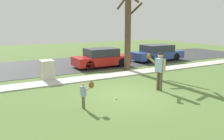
# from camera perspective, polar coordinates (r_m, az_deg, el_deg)

# --- Properties ---
(ground_plane) EXTENTS (48.00, 48.00, 0.00)m
(ground_plane) POSITION_cam_1_polar(r_m,az_deg,el_deg) (13.07, -4.46, -2.10)
(ground_plane) COLOR #567538
(sidewalk_strip) EXTENTS (36.00, 1.20, 0.06)m
(sidewalk_strip) POSITION_cam_1_polar(r_m,az_deg,el_deg) (13.15, -4.65, -1.88)
(sidewalk_strip) COLOR beige
(sidewalk_strip) RESTS_ON ground
(road_surface) EXTENTS (36.00, 6.80, 0.02)m
(road_surface) POSITION_cam_1_polar(r_m,az_deg,el_deg) (17.74, -11.34, 1.37)
(road_surface) COLOR #38383A
(road_surface) RESTS_ON ground
(person_adult) EXTENTS (0.76, 0.63, 1.78)m
(person_adult) POSITION_cam_1_polar(r_m,az_deg,el_deg) (10.68, 11.73, 0.68)
(person_adult) COLOR brown
(person_adult) RESTS_ON ground
(person_child) EXTENTS (0.47, 0.37, 1.02)m
(person_child) POSITION_cam_1_polar(r_m,az_deg,el_deg) (8.37, -6.63, -5.27)
(person_child) COLOR #6B6656
(person_child) RESTS_ON ground
(baseball) EXTENTS (0.07, 0.07, 0.07)m
(baseball) POSITION_cam_1_polar(r_m,az_deg,el_deg) (9.49, 0.95, -7.13)
(baseball) COLOR white
(baseball) RESTS_ON ground
(utility_cabinet) EXTENTS (0.70, 0.77, 1.10)m
(utility_cabinet) POSITION_cam_1_polar(r_m,az_deg,el_deg) (13.14, -15.93, 0.00)
(utility_cabinet) COLOR beige
(utility_cabinet) RESTS_ON ground
(street_tree_near) EXTENTS (1.85, 1.89, 5.97)m
(street_tree_near) POSITION_cam_1_polar(r_m,az_deg,el_deg) (14.93, 4.02, 11.81)
(street_tree_near) COLOR brown
(street_tree_near) RESTS_ON ground
(parked_hatchback_red) EXTENTS (4.00, 1.75, 1.33)m
(parked_hatchback_red) POSITION_cam_1_polar(r_m,az_deg,el_deg) (16.38, -2.69, 3.05)
(parked_hatchback_red) COLOR red
(parked_hatchback_red) RESTS_ON road_surface
(parked_wagon_blue) EXTENTS (4.50, 1.80, 1.33)m
(parked_wagon_blue) POSITION_cam_1_polar(r_m,az_deg,el_deg) (19.55, 11.19, 4.23)
(parked_wagon_blue) COLOR #2D478C
(parked_wagon_blue) RESTS_ON road_surface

